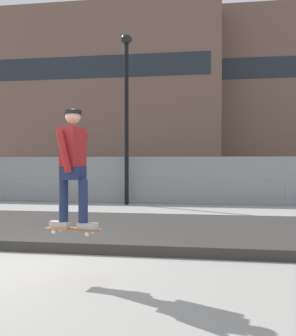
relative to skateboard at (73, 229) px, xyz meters
name	(u,v)px	position (x,y,z in m)	size (l,w,h in m)	color
ground_plane	(24,269)	(-0.96, 0.43, -0.72)	(120.00, 120.00, 0.00)	gray
gravel_berm	(83,228)	(-0.96, 3.30, -0.62)	(14.51, 3.88, 0.20)	#33302D
skateboard	(73,229)	(0.00, 0.00, 0.00)	(0.82, 0.33, 0.07)	#9E5B33
skater	(73,161)	(0.00, 0.00, 0.95)	(0.73, 0.61, 1.66)	#B2ADA8
chain_fence	(131,180)	(-0.96, 9.30, 0.22)	(23.67, 0.06, 1.85)	gray
street_lamp	(126,98)	(-1.07, 8.88, 3.38)	(0.44, 0.44, 6.55)	black
parked_car_near	(47,178)	(-5.69, 12.05, 0.12)	(4.46, 2.07, 1.66)	silver
parked_car_mid	(165,179)	(0.14, 12.07, 0.12)	(4.50, 2.15, 1.66)	maroon
parked_car_far	(282,180)	(5.46, 12.37, 0.12)	(4.54, 2.24, 1.66)	#566B4C
library_building	(108,99)	(-10.39, 41.96, 9.22)	(28.83, 14.48, 19.87)	brown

